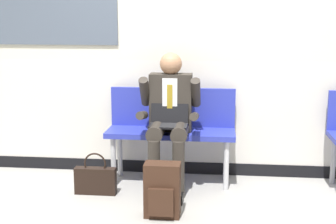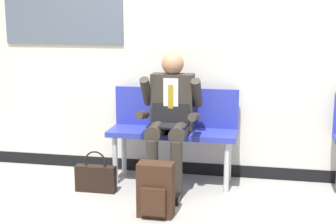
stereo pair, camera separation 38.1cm
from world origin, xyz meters
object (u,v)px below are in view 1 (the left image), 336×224
Objects in this scene: backpack at (162,191)px; person_seated at (169,116)px; bench_with_person at (172,125)px; handbag at (96,180)px.

person_seated is at bearing 91.22° from backpack.
handbag is at bearing -145.56° from bench_with_person.
backpack is at bearing -32.84° from handbag.
backpack is 0.80m from handbag.
person_seated is at bearing -90.00° from bench_with_person.
bench_with_person is 2.74× the size of backpack.
person_seated is 0.83m from backpack.
person_seated is 0.90m from handbag.
bench_with_person is 0.97× the size of person_seated.
person_seated is 3.26× the size of handbag.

